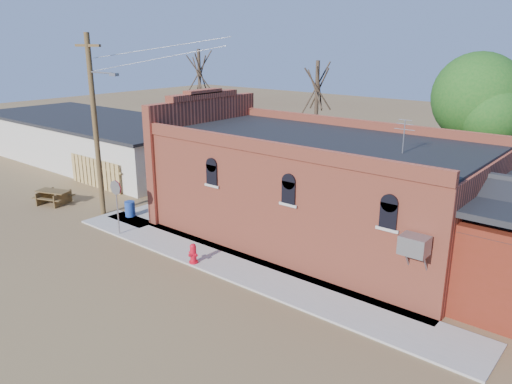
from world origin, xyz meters
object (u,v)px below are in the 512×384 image
Objects in this scene: trash_barrel at (130,209)px; picnic_table at (54,195)px; utility_pole at (96,123)px; stop_sign at (116,193)px; fire_hydrant at (193,253)px; brick_bar at (310,187)px.

trash_barrel reaches higher than picnic_table.
utility_pole is 3.51× the size of stop_sign.
fire_hydrant is 5.17m from stop_sign.
brick_bar is 21.08× the size of trash_barrel.
fire_hydrant is at bearing -108.71° from brick_bar.
fire_hydrant is at bearing -22.29° from picnic_table.
trash_barrel is 0.36× the size of picnic_table.
fire_hydrant is 11.59m from picnic_table.
fire_hydrant is at bearing -15.45° from trash_barrel.
stop_sign is 6.84m from picnic_table.
stop_sign reaches higher than fire_hydrant.
stop_sign is (-4.93, 0.00, 1.56)m from fire_hydrant.
picnic_table is (-11.57, 0.50, 0.01)m from fire_hydrant.
brick_bar is at bearing 57.44° from stop_sign.
utility_pole reaches higher than brick_bar.
brick_bar reaches higher than picnic_table.
picnic_table is at bearing -165.68° from trash_barrel.
trash_barrel is at bearing -156.15° from brick_bar.
brick_bar reaches higher than stop_sign.
fire_hydrant reaches higher than picnic_table.
picnic_table is (-6.64, 0.50, -1.56)m from stop_sign.
trash_barrel is 5.23m from picnic_table.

